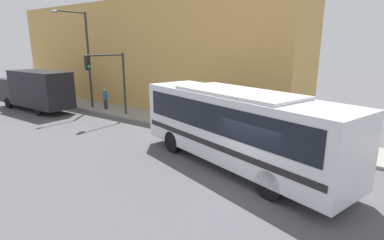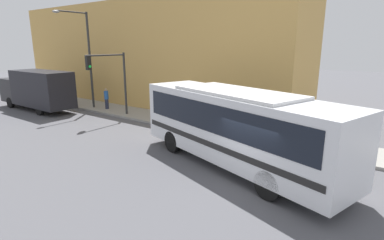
# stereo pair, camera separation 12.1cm
# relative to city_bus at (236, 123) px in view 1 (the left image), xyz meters

# --- Properties ---
(ground_plane) EXTENTS (120.00, 120.00, 0.00)m
(ground_plane) POSITION_rel_city_bus_xyz_m (-1.34, -1.39, -1.94)
(ground_plane) COLOR #515156
(sidewalk) EXTENTS (2.88, 70.00, 0.15)m
(sidewalk) POSITION_rel_city_bus_xyz_m (4.61, 18.61, -1.86)
(sidewalk) COLOR gray
(sidewalk) RESTS_ON ground_plane
(building_facade) EXTENTS (6.00, 28.45, 8.74)m
(building_facade) POSITION_rel_city_bus_xyz_m (9.05, 13.84, 2.43)
(building_facade) COLOR tan
(building_facade) RESTS_ON ground_plane
(city_bus) EXTENTS (5.49, 10.46, 3.34)m
(city_bus) POSITION_rel_city_bus_xyz_m (0.00, 0.00, 0.00)
(city_bus) COLOR silver
(city_bus) RESTS_ON ground_plane
(delivery_truck) EXTENTS (2.23, 8.09, 3.21)m
(delivery_truck) POSITION_rel_city_bus_xyz_m (1.13, 18.58, -0.20)
(delivery_truck) COLOR black
(delivery_truck) RESTS_ON ground_plane
(fire_hydrant) EXTENTS (0.25, 0.34, 0.83)m
(fire_hydrant) POSITION_rel_city_bus_xyz_m (3.76, 0.69, -1.37)
(fire_hydrant) COLOR #999999
(fire_hydrant) RESTS_ON sidewalk
(traffic_light_pole) EXTENTS (3.28, 0.35, 4.51)m
(traffic_light_pole) POSITION_rel_city_bus_xyz_m (2.69, 11.17, 1.35)
(traffic_light_pole) COLOR #2D2D2D
(traffic_light_pole) RESTS_ON sidewalk
(parking_meter) EXTENTS (0.14, 0.14, 1.32)m
(parking_meter) POSITION_rel_city_bus_xyz_m (3.76, 8.16, -0.89)
(parking_meter) COLOR #2D2D2D
(parking_meter) RESTS_ON sidewalk
(street_lamp) EXTENTS (2.88, 0.28, 7.51)m
(street_lamp) POSITION_rel_city_bus_xyz_m (3.63, 15.28, 2.69)
(street_lamp) COLOR #2D2D2D
(street_lamp) RESTS_ON sidewalk
(pedestrian_near_corner) EXTENTS (0.34, 0.34, 1.62)m
(pedestrian_near_corner) POSITION_rel_city_bus_xyz_m (5.29, 4.18, -0.97)
(pedestrian_near_corner) COLOR slate
(pedestrian_near_corner) RESTS_ON sidewalk
(pedestrian_mid_block) EXTENTS (0.34, 0.34, 1.67)m
(pedestrian_mid_block) POSITION_rel_city_bus_xyz_m (4.21, 13.81, -0.94)
(pedestrian_mid_block) COLOR #23283D
(pedestrian_mid_block) RESTS_ON sidewalk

